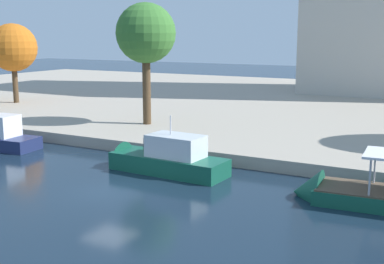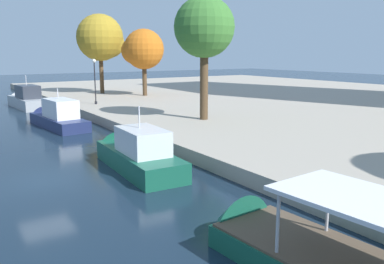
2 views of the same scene
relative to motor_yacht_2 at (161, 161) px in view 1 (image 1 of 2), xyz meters
The scene contains 5 objects.
ground_plane 4.94m from the motor_yacht_2, 92.46° to the right, with size 220.00×220.00×0.00m, color #142333.
dock_promenade 30.51m from the motor_yacht_2, 90.39° to the left, with size 120.00×55.00×0.82m, color #A39989.
motor_yacht_2 is the anchor object (origin of this frame).
tree_1 31.82m from the motor_yacht_2, 153.13° to the left, with size 5.20×5.30×8.54m.
tree_3 14.33m from the motor_yacht_2, 126.95° to the left, with size 4.92×4.92×9.96m.
Camera 1 is at (16.54, -21.10, 8.31)m, focal length 48.46 mm.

